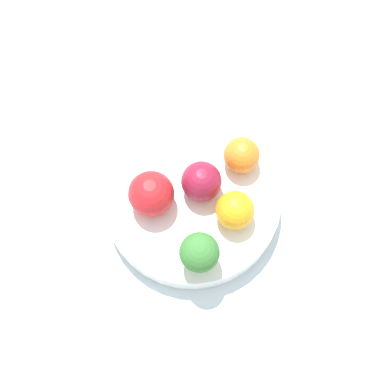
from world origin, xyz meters
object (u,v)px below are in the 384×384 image
(apple_red, at_px, (202,182))
(apple_green, at_px, (151,194))
(bowl, at_px, (192,200))
(orange_front, at_px, (241,154))
(orange_back, at_px, (235,210))
(broccoli, at_px, (199,253))

(apple_red, relative_size, apple_green, 0.89)
(bowl, bearing_deg, apple_red, 88.72)
(bowl, relative_size, apple_green, 4.00)
(orange_front, xyz_separation_m, orange_back, (0.05, -0.05, 0.00))
(orange_front, bearing_deg, apple_green, -99.28)
(broccoli, bearing_deg, orange_front, 122.19)
(bowl, height_order, apple_green, apple_green)
(apple_red, distance_m, orange_front, 0.06)
(bowl, xyz_separation_m, broccoli, (0.07, -0.04, 0.05))
(apple_green, distance_m, orange_back, 0.10)
(broccoli, height_order, apple_green, broccoli)
(apple_red, distance_m, orange_back, 0.05)
(broccoli, distance_m, apple_green, 0.09)
(apple_green, xyz_separation_m, orange_back, (0.07, 0.07, -0.00))
(broccoli, distance_m, orange_front, 0.14)
(bowl, bearing_deg, orange_back, 25.39)
(broccoli, height_order, orange_front, broccoli)
(bowl, height_order, orange_front, orange_front)
(bowl, relative_size, apple_red, 4.51)
(broccoli, bearing_deg, apple_red, 142.35)
(orange_front, bearing_deg, apple_red, -88.47)
(orange_front, bearing_deg, orange_back, -43.12)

